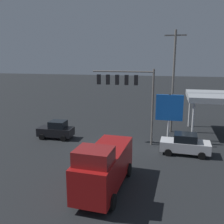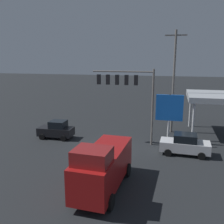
{
  "view_description": "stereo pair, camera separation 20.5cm",
  "coord_description": "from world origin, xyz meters",
  "px_view_note": "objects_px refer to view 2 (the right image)",
  "views": [
    {
      "loc": [
        -5.94,
        22.64,
        8.69
      ],
      "look_at": [
        0.0,
        -2.0,
        3.13
      ],
      "focal_mm": 40.0,
      "sensor_mm": 36.0,
      "label": 1
    },
    {
      "loc": [
        -6.14,
        22.59,
        8.69
      ],
      "look_at": [
        0.0,
        -2.0,
        3.13
      ],
      "focal_mm": 40.0,
      "sensor_mm": 36.0,
      "label": 2
    }
  ],
  "objects_px": {
    "delivery_truck": "(103,166)",
    "hatchback_crossing": "(56,130)",
    "traffic_signal_assembly": "(128,87)",
    "price_sign": "(169,109)",
    "utility_pole": "(174,80)",
    "sedan_waiting": "(185,144)"
  },
  "relations": [
    {
      "from": "price_sign",
      "to": "hatchback_crossing",
      "type": "relative_size",
      "value": 1.31
    },
    {
      "from": "traffic_signal_assembly",
      "to": "hatchback_crossing",
      "type": "relative_size",
      "value": 1.98
    },
    {
      "from": "price_sign",
      "to": "delivery_truck",
      "type": "xyz_separation_m",
      "value": [
        3.93,
        10.75,
        -1.85
      ]
    },
    {
      "from": "utility_pole",
      "to": "delivery_truck",
      "type": "distance_m",
      "value": 15.96
    },
    {
      "from": "price_sign",
      "to": "hatchback_crossing",
      "type": "xyz_separation_m",
      "value": [
        11.92,
        1.46,
        -2.59
      ]
    },
    {
      "from": "utility_pole",
      "to": "delivery_truck",
      "type": "bearing_deg",
      "value": 74.12
    },
    {
      "from": "traffic_signal_assembly",
      "to": "delivery_truck",
      "type": "distance_m",
      "value": 10.56
    },
    {
      "from": "traffic_signal_assembly",
      "to": "sedan_waiting",
      "type": "distance_m",
      "value": 7.76
    },
    {
      "from": "traffic_signal_assembly",
      "to": "hatchback_crossing",
      "type": "xyz_separation_m",
      "value": [
        7.78,
        0.42,
        -4.9
      ]
    },
    {
      "from": "traffic_signal_assembly",
      "to": "sedan_waiting",
      "type": "bearing_deg",
      "value": 161.69
    },
    {
      "from": "price_sign",
      "to": "delivery_truck",
      "type": "relative_size",
      "value": 0.73
    },
    {
      "from": "traffic_signal_assembly",
      "to": "price_sign",
      "type": "bearing_deg",
      "value": -165.97
    },
    {
      "from": "utility_pole",
      "to": "traffic_signal_assembly",
      "type": "bearing_deg",
      "value": 48.8
    },
    {
      "from": "traffic_signal_assembly",
      "to": "delivery_truck",
      "type": "relative_size",
      "value": 1.11
    },
    {
      "from": "utility_pole",
      "to": "sedan_waiting",
      "type": "xyz_separation_m",
      "value": [
        -1.31,
        6.92,
        -5.18
      ]
    },
    {
      "from": "hatchback_crossing",
      "to": "sedan_waiting",
      "type": "bearing_deg",
      "value": 172.21
    },
    {
      "from": "traffic_signal_assembly",
      "to": "utility_pole",
      "type": "distance_m",
      "value": 6.69
    },
    {
      "from": "price_sign",
      "to": "sedan_waiting",
      "type": "height_order",
      "value": "price_sign"
    },
    {
      "from": "delivery_truck",
      "to": "hatchback_crossing",
      "type": "distance_m",
      "value": 12.27
    },
    {
      "from": "delivery_truck",
      "to": "sedan_waiting",
      "type": "height_order",
      "value": "delivery_truck"
    },
    {
      "from": "delivery_truck",
      "to": "hatchback_crossing",
      "type": "relative_size",
      "value": 1.79
    },
    {
      "from": "delivery_truck",
      "to": "hatchback_crossing",
      "type": "height_order",
      "value": "delivery_truck"
    }
  ]
}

